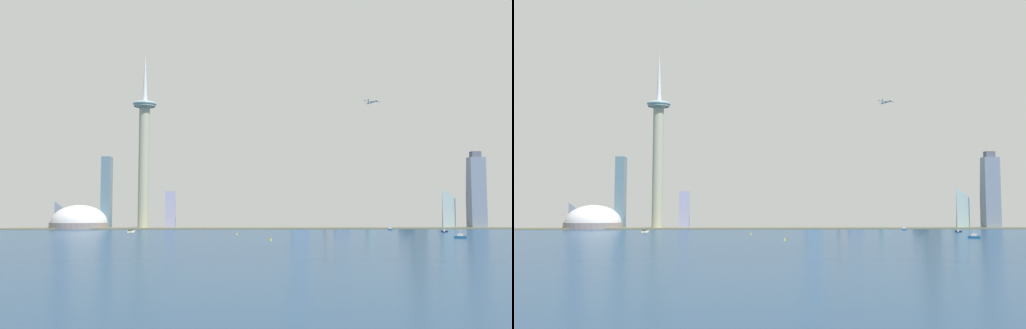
% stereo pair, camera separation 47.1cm
% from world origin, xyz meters
% --- Properties ---
extents(ground_plane, '(6000.00, 6000.00, 0.00)m').
position_xyz_m(ground_plane, '(0.00, 0.00, 0.00)').
color(ground_plane, navy).
extents(waterfront_pier, '(905.91, 60.94, 2.03)m').
position_xyz_m(waterfront_pier, '(0.00, 495.91, 1.02)').
color(waterfront_pier, '#6B694F').
rests_on(waterfront_pier, ground).
extents(observation_tower, '(39.26, 39.26, 293.20)m').
position_xyz_m(observation_tower, '(-230.43, 499.97, 136.64)').
color(observation_tower, '#A0A287').
rests_on(observation_tower, ground).
extents(stadium_dome, '(95.06, 95.06, 57.34)m').
position_xyz_m(stadium_dome, '(-333.69, 505.14, 9.48)').
color(stadium_dome, gray).
rests_on(stadium_dome, ground).
extents(skyscraper_0, '(26.41, 23.79, 129.80)m').
position_xyz_m(skyscraper_0, '(327.25, 493.67, 61.79)').
color(skyscraper_0, slate).
rests_on(skyscraper_0, ground).
extents(skyscraper_1, '(23.17, 16.59, 65.13)m').
position_xyz_m(skyscraper_1, '(359.99, 556.10, 32.56)').
color(skyscraper_1, '#73625C').
rests_on(skyscraper_1, ground).
extents(skyscraper_2, '(18.86, 15.84, 51.01)m').
position_xyz_m(skyscraper_2, '(312.84, 586.81, 23.74)').
color(skyscraper_2, '#6088A9').
rests_on(skyscraper_2, ground).
extents(skyscraper_3, '(25.49, 16.75, 60.32)m').
position_xyz_m(skyscraper_3, '(119.29, 600.82, 27.54)').
color(skyscraper_3, '#989FC9').
rests_on(skyscraper_3, ground).
extents(skyscraper_4, '(22.07, 17.37, 106.80)m').
position_xyz_m(skyscraper_4, '(284.96, 515.16, 53.40)').
color(skyscraper_4, '#99B6BF').
rests_on(skyscraper_4, ground).
extents(skyscraper_5, '(21.39, 12.74, 97.14)m').
position_xyz_m(skyscraper_5, '(368.96, 589.48, 43.09)').
color(skyscraper_5, beige).
rests_on(skyscraper_5, ground).
extents(skyscraper_6, '(15.03, 27.91, 50.10)m').
position_xyz_m(skyscraper_6, '(226.99, 566.64, 22.92)').
color(skyscraper_6, gray).
rests_on(skyscraper_6, ground).
extents(skyscraper_7, '(20.85, 18.18, 170.70)m').
position_xyz_m(skyscraper_7, '(-375.97, 558.46, 85.35)').
color(skyscraper_7, slate).
rests_on(skyscraper_7, ground).
extents(skyscraper_8, '(23.48, 15.42, 159.37)m').
position_xyz_m(skyscraper_8, '(238.55, 524.57, 67.34)').
color(skyscraper_8, '#656457').
rests_on(skyscraper_8, ground).
extents(skyscraper_9, '(12.65, 16.62, 107.70)m').
position_xyz_m(skyscraper_9, '(84.28, 546.52, 43.07)').
color(skyscraper_9, tan).
rests_on(skyscraper_9, ground).
extents(skyscraper_10, '(14.00, 21.04, 56.32)m').
position_xyz_m(skyscraper_10, '(159.49, 545.48, 28.16)').
color(skyscraper_10, '#9CB7B5').
rests_on(skyscraper_10, ground).
extents(skyscraper_11, '(14.76, 26.93, 119.16)m').
position_xyz_m(skyscraper_11, '(-293.51, 518.93, 59.58)').
color(skyscraper_11, slate).
rests_on(skyscraper_11, ground).
extents(skyscraper_12, '(27.64, 25.64, 163.28)m').
position_xyz_m(skyscraper_12, '(37.97, 576.08, 81.64)').
color(skyscraper_12, '#8DA1C3').
rests_on(skyscraper_12, ground).
extents(skyscraper_13, '(16.39, 22.57, 61.91)m').
position_xyz_m(skyscraper_13, '(-188.04, 528.01, 30.96)').
color(skyscraper_13, '#9396C4').
rests_on(skyscraper_13, ground).
extents(boat_0, '(9.87, 6.64, 7.76)m').
position_xyz_m(boat_0, '(-224.44, 325.20, 1.59)').
color(boat_0, beige).
rests_on(boat_0, ground).
extents(boat_1, '(11.33, 17.95, 4.46)m').
position_xyz_m(boat_1, '(156.04, 418.28, 1.61)').
color(boat_1, '#1E4C8C').
rests_on(boat_1, ground).
extents(boat_2, '(8.48, 4.05, 3.75)m').
position_xyz_m(boat_2, '(-226.98, 356.93, 1.39)').
color(boat_2, beige).
rests_on(boat_2, ground).
extents(boat_3, '(12.71, 7.74, 11.28)m').
position_xyz_m(boat_3, '(144.14, 126.46, 1.76)').
color(boat_3, navy).
rests_on(boat_3, ground).
extents(boat_4, '(8.26, 7.77, 3.85)m').
position_xyz_m(boat_4, '(201.20, 314.84, 1.44)').
color(boat_4, '#191F32').
rests_on(boat_4, ground).
extents(boat_5, '(3.98, 7.13, 7.84)m').
position_xyz_m(boat_5, '(187.07, 280.45, 1.51)').
color(boat_5, navy).
rests_on(boat_5, ground).
extents(channel_buoy_0, '(1.76, 1.76, 2.35)m').
position_xyz_m(channel_buoy_0, '(-84.21, 249.16, 1.18)').
color(channel_buoy_0, yellow).
rests_on(channel_buoy_0, ground).
extents(channel_buoy_1, '(1.92, 1.92, 2.76)m').
position_xyz_m(channel_buoy_1, '(-56.61, 89.06, 1.38)').
color(channel_buoy_1, yellow).
rests_on(channel_buoy_1, ground).
extents(airplane, '(29.80, 28.24, 7.95)m').
position_xyz_m(airplane, '(136.00, 432.97, 201.81)').
color(airplane, '#B7BABE').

